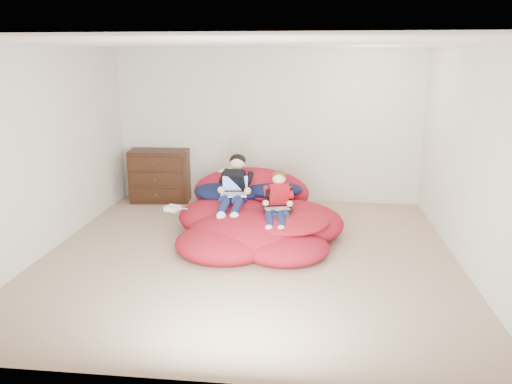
% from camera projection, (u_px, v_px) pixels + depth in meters
% --- Properties ---
extents(room_shell, '(5.10, 5.10, 2.77)m').
position_uv_depth(room_shell, '(249.00, 238.00, 6.07)').
color(room_shell, tan).
rests_on(room_shell, ground).
extents(dresser, '(1.01, 0.60, 0.87)m').
position_uv_depth(dresser, '(160.00, 176.00, 8.35)').
color(dresser, '#321C0E').
rests_on(dresser, ground).
extents(beanbag_pile, '(2.27, 2.39, 0.87)m').
position_uv_depth(beanbag_pile, '(256.00, 219.00, 6.69)').
color(beanbag_pile, '#AE1325').
rests_on(beanbag_pile, ground).
extents(cream_pillow, '(0.48, 0.30, 0.30)m').
position_uv_depth(cream_pillow, '(231.00, 178.00, 7.40)').
color(cream_pillow, white).
rests_on(cream_pillow, beanbag_pile).
extents(older_boy, '(0.35, 1.06, 0.69)m').
position_uv_depth(older_boy, '(235.00, 185.00, 6.78)').
color(older_boy, black).
rests_on(older_boy, beanbag_pile).
extents(younger_boy, '(0.32, 0.84, 0.62)m').
position_uv_depth(younger_boy, '(278.00, 199.00, 6.36)').
color(younger_boy, '#B00F1C').
rests_on(younger_boy, beanbag_pile).
extents(laptop_white, '(0.37, 0.39, 0.24)m').
position_uv_depth(laptop_white, '(234.00, 190.00, 6.73)').
color(laptop_white, white).
rests_on(laptop_white, older_boy).
extents(laptop_black, '(0.42, 0.46, 0.24)m').
position_uv_depth(laptop_black, '(278.00, 203.00, 6.36)').
color(laptop_black, black).
rests_on(laptop_black, younger_boy).
extents(power_adapter, '(0.21, 0.21, 0.06)m').
position_uv_depth(power_adapter, '(172.00, 208.00, 6.60)').
color(power_adapter, white).
rests_on(power_adapter, beanbag_pile).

